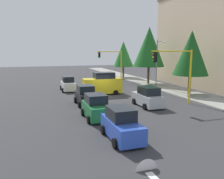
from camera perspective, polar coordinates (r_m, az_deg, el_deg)
The scene contains 18 objects.
ground_plane at distance 27.58m, azimuth -2.03°, elevation -1.91°, with size 120.00×120.00×0.00m, color #353538.
sidewalk_kerb at distance 36.27m, azimuth 11.75°, elevation 0.77°, with size 80.00×4.00×0.15m, color gray.
lane_arrow_near at distance 16.10m, azimuth -0.55°, elevation -10.28°, with size 2.40×1.10×1.10m.
lane_arrow_mid at distance 11.06m, azimuth 9.75°, elevation -20.15°, with size 2.40×1.10×1.10m.
apartment_block at distance 39.58m, azimuth 23.36°, elevation 11.44°, with size 18.17×9.30×14.62m.
traffic_signal_far_left at distance 42.12m, azimuth -0.09°, elevation 7.34°, with size 0.36×4.59×5.46m.
traffic_signal_near_left at distance 24.04m, azimuth 15.32°, elevation 5.56°, with size 0.36×4.59×5.56m.
street_lamp_curbside at distance 34.04m, azimuth 11.27°, elevation 7.45°, with size 2.15×0.28×7.00m.
tree_roadside_far at distance 47.17m, azimuth 2.83°, elevation 8.68°, with size 4.01×4.01×7.32m.
tree_roadside_mid at distance 38.26m, azimuth 9.10°, elevation 10.29°, with size 5.02×5.02×9.21m.
tree_roadside_near at distance 30.05m, azimuth 18.87°, elevation 8.46°, with size 4.31×4.31×7.88m.
delivery_van_yellow at distance 29.37m, azimuth -2.37°, elevation 1.32°, with size 2.22×4.80×2.77m.
car_green at distance 18.97m, azimuth -3.87°, elevation -4.43°, with size 3.74×2.06×1.98m.
car_silver at distance 23.22m, azimuth 8.82°, elevation -1.93°, with size 4.00×2.06×1.98m.
car_orange at distance 34.69m, azimuth -1.22°, elevation 1.94°, with size 3.88×2.02×1.98m.
car_blue at distance 14.59m, azimuth 2.34°, elevation -8.71°, with size 3.90×1.94×1.98m.
car_black at distance 23.93m, azimuth -6.45°, elevation -1.55°, with size 3.67×2.05×1.98m.
car_white at distance 32.49m, azimuth -10.74°, elevation 1.26°, with size 3.63×1.98×1.98m.
Camera 1 is at (25.92, -7.68, 5.45)m, focal length 37.20 mm.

